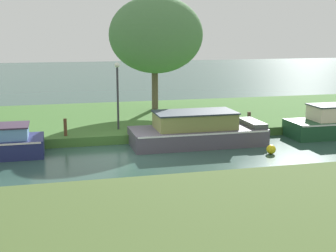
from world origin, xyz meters
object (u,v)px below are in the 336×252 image
(forest_cruiser, at_px, (334,123))
(mooring_post_far, at_px, (65,127))
(channel_buoy, at_px, (271,149))
(willow_tree_left, at_px, (156,35))
(mooring_post_near, at_px, (249,119))
(slate_barge, at_px, (197,131))
(lamp_post, at_px, (118,88))

(forest_cruiser, bearing_deg, mooring_post_far, 173.78)
(forest_cruiser, bearing_deg, channel_buoy, -152.24)
(willow_tree_left, distance_m, mooring_post_near, 7.70)
(mooring_post_near, bearing_deg, slate_barge, -155.88)
(willow_tree_left, distance_m, channel_buoy, 10.77)
(slate_barge, bearing_deg, lamp_post, 145.22)
(forest_cruiser, distance_m, lamp_post, 10.44)
(lamp_post, bearing_deg, slate_barge, -34.78)
(willow_tree_left, bearing_deg, lamp_post, -121.36)
(willow_tree_left, xyz_separation_m, mooring_post_near, (3.32, -5.70, -3.97))
(mooring_post_near, bearing_deg, mooring_post_far, 180.00)
(willow_tree_left, relative_size, lamp_post, 2.08)
(slate_barge, height_order, willow_tree_left, willow_tree_left)
(willow_tree_left, distance_m, lamp_post, 6.14)
(slate_barge, bearing_deg, forest_cruiser, -0.00)
(slate_barge, relative_size, mooring_post_near, 8.33)
(forest_cruiser, relative_size, mooring_post_near, 5.85)
(willow_tree_left, bearing_deg, slate_barge, -87.81)
(mooring_post_near, relative_size, mooring_post_far, 0.92)
(mooring_post_far, height_order, channel_buoy, mooring_post_far)
(mooring_post_far, distance_m, channel_buoy, 8.94)
(willow_tree_left, bearing_deg, channel_buoy, -73.87)
(lamp_post, height_order, mooring_post_near, lamp_post)
(lamp_post, relative_size, channel_buoy, 8.18)
(lamp_post, bearing_deg, willow_tree_left, 58.64)
(lamp_post, xyz_separation_m, channel_buoy, (5.66, -4.55, -2.16))
(slate_barge, height_order, mooring_post_far, slate_barge)
(lamp_post, bearing_deg, mooring_post_near, -7.88)
(forest_cruiser, xyz_separation_m, channel_buoy, (-4.40, -2.32, -0.47))
(mooring_post_near, height_order, channel_buoy, mooring_post_near)
(forest_cruiser, distance_m, mooring_post_far, 12.60)
(lamp_post, distance_m, mooring_post_near, 6.52)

